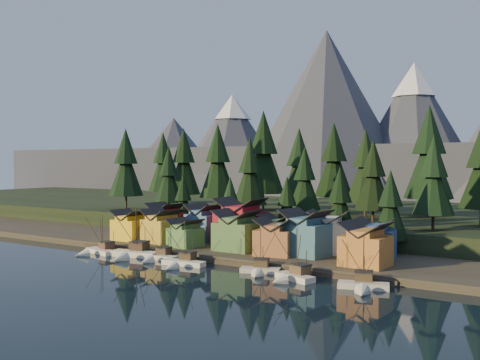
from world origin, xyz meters
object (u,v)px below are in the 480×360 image
Objects in this scene: boat_5 at (291,269)px; house_front_1 at (161,225)px; house_front_0 at (130,224)px; house_back_1 at (206,221)px; boat_0 at (97,246)px; boat_6 at (363,278)px; boat_2 at (157,252)px; boat_3 at (181,258)px; boat_1 at (131,248)px; house_back_0 at (165,219)px; boat_4 at (259,264)px.

house_front_1 is (-44.75, 15.54, 3.74)m from boat_5.
house_front_0 is 19.80m from house_back_1.
house_back_1 is (7.42, 8.90, 0.54)m from house_front_1.
house_back_1 reaches higher than boat_0.
boat_5 is at bearing 12.01° from boat_0.
boat_2 is at bearing 160.69° from boat_6.
boat_5 is (25.81, 0.22, 0.35)m from boat_3.
boat_6 reaches higher than boat_2.
boat_1 is 55.29m from boat_6.
house_back_0 reaches higher than house_front_0.
boat_2 is at bearing -5.05° from boat_1.
house_back_0 is (-6.58, 9.23, 0.36)m from house_front_1.
boat_5 is at bearing -14.95° from house_front_0.
boat_1 is at bearing 161.25° from boat_4.
boat_2 is 23.33m from house_front_0.
house_front_0 is (-12.56, 12.60, 3.31)m from boat_1.
house_back_0 is 0.94× the size of house_back_1.
house_back_0 is at bearing 102.37° from boat_1.
boat_2 is 34.74m from boat_5.
boat_4 is 8.48m from boat_5.
house_back_0 is at bearing 142.38° from boat_6.
house_back_0 is at bearing 129.08° from boat_3.
house_back_0 reaches higher than boat_3.
boat_6 reaches higher than boat_3.
boat_5 is 1.18× the size of house_back_0.
house_back_0 is (-51.33, 24.77, 4.10)m from boat_5.
house_front_0 is at bearing -176.33° from boat_5.
boat_1 is 1.22× the size of boat_6.
boat_1 is 23.55m from house_back_1.
house_front_1 is 0.99× the size of house_back_0.
boat_0 is 43.88m from boat_4.
house_front_0 is 0.87× the size of house_front_1.
house_back_0 is at bearing 132.73° from boat_4.
house_front_0 is 0.86× the size of house_back_0.
house_front_0 is 0.81× the size of house_back_1.
boat_1 is at bearing 166.65° from boat_3.
boat_1 is at bearing -91.98° from house_back_1.
house_front_0 is (-2.30, 13.66, 3.70)m from boat_0.
boat_0 is 1.05× the size of boat_2.
house_back_1 is (-50.85, 24.05, 4.44)m from boat_6.
boat_6 reaches higher than house_front_0.
boat_6 is at bearing -14.82° from house_back_0.
boat_6 is (21.68, -1.88, 0.08)m from boat_4.
boat_6 is 69.34m from house_front_0.
boat_6 is 1.08× the size of house_back_1.
house_back_1 reaches higher than boat_3.
boat_5 is 13.52m from boat_6.
boat_1 is 1.20× the size of boat_3.
boat_6 is 56.43m from house_back_1.
house_front_1 is at bearing 76.71° from boat_0.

